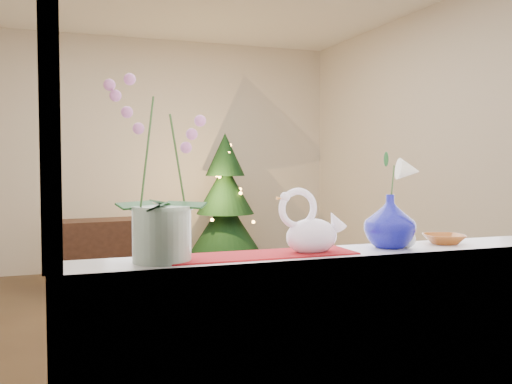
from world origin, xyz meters
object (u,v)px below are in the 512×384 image
Objects in this scene: xmas_tree at (225,203)px; blue_vase at (390,217)px; swan at (312,222)px; side_table at (104,254)px; amber_dish at (444,240)px; orchid_pot at (161,169)px; paperweight at (407,240)px.

blue_vase is at bearing -98.31° from xmas_tree.
swan is at bearing -176.37° from blue_vase.
xmas_tree is at bearing 12.75° from side_table.
amber_dish is at bearing -94.84° from xmas_tree.
swan is 4.45m from xmas_tree.
side_table is at bearing 101.07° from blue_vase.
side_table is at bearing 88.02° from orchid_pot.
side_table is at bearing 101.82° from paperweight.
orchid_pot is at bearing -179.31° from blue_vase.
paperweight is at bearing -1.16° from orchid_pot.
xmas_tree is at bearing 53.25° from swan.
orchid_pot is 0.99m from paperweight.
orchid_pot is 9.39× the size of paperweight.
orchid_pot is 2.60× the size of blue_vase.
amber_dish is (0.27, 0.01, -0.10)m from blue_vase.
paperweight is 0.21m from amber_dish.
blue_vase is (0.89, 0.01, -0.19)m from orchid_pot.
paperweight is (0.95, -0.02, -0.28)m from orchid_pot.
orchid_pot reaches higher than blue_vase.
amber_dish is at bearing 1.14° from orchid_pot.
swan is 0.35m from blue_vase.
swan is 4.03× the size of paperweight.
swan is (0.55, -0.01, -0.20)m from orchid_pot.
side_table is (-1.03, 3.87, -0.59)m from amber_dish.
swan is at bearing 178.86° from paperweight.
blue_vase is 0.15× the size of xmas_tree.
xmas_tree is (0.63, 4.31, -0.25)m from blue_vase.
orchid_pot is 0.68× the size of side_table.
amber_dish is 4.32m from xmas_tree.
xmas_tree is (1.52, 4.32, -0.44)m from orchid_pot.
xmas_tree is at bearing 70.57° from orchid_pot.
swan reaches higher than amber_dish.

